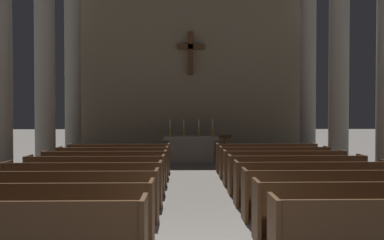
{
  "coord_description": "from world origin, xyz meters",
  "views": [
    {
      "loc": [
        -0.31,
        -4.76,
        1.99
      ],
      "look_at": [
        0.0,
        9.48,
        1.69
      ],
      "focal_mm": 36.37,
      "sensor_mm": 36.0,
      "label": 1
    }
  ],
  "objects_px": {
    "pew_left_row_7": "(113,163)",
    "altar": "(191,148)",
    "pew_right_row_7": "(274,162)",
    "column_left_third": "(45,65)",
    "pew_right_row_6": "(284,168)",
    "column_right_third": "(339,65)",
    "pew_left_row_3": "(67,196)",
    "pew_right_row_8": "(266,158)",
    "column_right_fourth": "(308,75)",
    "pew_left_row_1": "(11,236)",
    "pew_left_row_8": "(119,158)",
    "pew_right_row_3": "(332,195)",
    "pew_left_row_2": "(44,212)",
    "pew_right_row_4": "(312,183)",
    "candlestick_inner_left": "(184,131)",
    "candlestick_outer_right": "(213,131)",
    "lectern": "(225,151)",
    "pew_right_row_2": "(361,210)",
    "column_left_fourth": "(73,74)",
    "pew_left_row_5": "(96,175)",
    "pew_left_row_4": "(84,184)",
    "candlestick_inner_right": "(199,131)",
    "pew_right_row_5": "(296,174)",
    "pew_left_row_6": "(105,168)",
    "candlestick_outer_left": "(170,131)"
  },
  "relations": [
    {
      "from": "pew_right_row_7",
      "to": "column_left_third",
      "type": "bearing_deg",
      "value": 171.11
    },
    {
      "from": "pew_left_row_4",
      "to": "pew_right_row_3",
      "type": "height_order",
      "value": "same"
    },
    {
      "from": "pew_right_row_3",
      "to": "column_left_third",
      "type": "bearing_deg",
      "value": 141.69
    },
    {
      "from": "pew_left_row_1",
      "to": "candlestick_outer_right",
      "type": "bearing_deg",
      "value": 73.13
    },
    {
      "from": "pew_right_row_6",
      "to": "column_right_fourth",
      "type": "bearing_deg",
      "value": 66.26
    },
    {
      "from": "column_left_third",
      "to": "candlestick_outer_right",
      "type": "xyz_separation_m",
      "value": [
        5.65,
        2.76,
        -2.29
      ]
    },
    {
      "from": "pew_right_row_8",
      "to": "lectern",
      "type": "distance_m",
      "value": 1.95
    },
    {
      "from": "pew_right_row_4",
      "to": "column_right_fourth",
      "type": "xyz_separation_m",
      "value": [
        2.39,
        7.73,
        3.04
      ]
    },
    {
      "from": "candlestick_inner_left",
      "to": "pew_right_row_5",
      "type": "bearing_deg",
      "value": -66.32
    },
    {
      "from": "candlestick_inner_left",
      "to": "candlestick_outer_right",
      "type": "distance_m",
      "value": 1.15
    },
    {
      "from": "pew_left_row_7",
      "to": "pew_left_row_8",
      "type": "distance_m",
      "value": 1.14
    },
    {
      "from": "pew_left_row_7",
      "to": "pew_right_row_7",
      "type": "distance_m",
      "value": 4.81
    },
    {
      "from": "candlestick_outer_left",
      "to": "pew_right_row_8",
      "type": "bearing_deg",
      "value": -40.15
    },
    {
      "from": "pew_left_row_2",
      "to": "pew_left_row_7",
      "type": "distance_m",
      "value": 5.71
    },
    {
      "from": "pew_right_row_8",
      "to": "column_right_fourth",
      "type": "distance_m",
      "value": 5.0
    },
    {
      "from": "pew_left_row_3",
      "to": "pew_right_row_7",
      "type": "xyz_separation_m",
      "value": [
        4.81,
        4.57,
        0.0
      ]
    },
    {
      "from": "pew_left_row_1",
      "to": "candlestick_inner_left",
      "type": "bearing_deg",
      "value": 78.9
    },
    {
      "from": "pew_left_row_5",
      "to": "lectern",
      "type": "relative_size",
      "value": 2.84
    },
    {
      "from": "pew_left_row_6",
      "to": "candlestick_outer_left",
      "type": "height_order",
      "value": "candlestick_outer_left"
    },
    {
      "from": "pew_left_row_2",
      "to": "pew_left_row_4",
      "type": "xyz_separation_m",
      "value": [
        0.0,
        2.28,
        0.0
      ]
    },
    {
      "from": "lectern",
      "to": "candlestick_inner_left",
      "type": "bearing_deg",
      "value": 141.88
    },
    {
      "from": "pew_right_row_7",
      "to": "column_right_fourth",
      "type": "height_order",
      "value": "column_right_fourth"
    },
    {
      "from": "pew_left_row_3",
      "to": "pew_left_row_1",
      "type": "bearing_deg",
      "value": -90.0
    },
    {
      "from": "pew_right_row_8",
      "to": "pew_right_row_5",
      "type": "bearing_deg",
      "value": -90.0
    },
    {
      "from": "pew_left_row_1",
      "to": "pew_left_row_8",
      "type": "xyz_separation_m",
      "value": [
        0.0,
        7.99,
        0.0
      ]
    },
    {
      "from": "column_right_fourth",
      "to": "altar",
      "type": "relative_size",
      "value": 3.28
    },
    {
      "from": "pew_left_row_7",
      "to": "pew_right_row_2",
      "type": "xyz_separation_m",
      "value": [
        4.81,
        -5.71,
        0.0
      ]
    },
    {
      "from": "column_left_fourth",
      "to": "pew_right_row_4",
      "type": "bearing_deg",
      "value": -46.99
    },
    {
      "from": "column_right_fourth",
      "to": "candlestick_outer_right",
      "type": "relative_size",
      "value": 10.56
    },
    {
      "from": "candlestick_inner_left",
      "to": "candlestick_outer_right",
      "type": "xyz_separation_m",
      "value": [
        1.15,
        0.0,
        0.0
      ]
    },
    {
      "from": "pew_left_row_7",
      "to": "altar",
      "type": "relative_size",
      "value": 1.49
    },
    {
      "from": "pew_right_row_4",
      "to": "column_right_third",
      "type": "relative_size",
      "value": 0.45
    },
    {
      "from": "column_left_third",
      "to": "candlestick_outer_right",
      "type": "bearing_deg",
      "value": 26.05
    },
    {
      "from": "pew_left_row_4",
      "to": "pew_right_row_6",
      "type": "bearing_deg",
      "value": 25.38
    },
    {
      "from": "pew_right_row_6",
      "to": "column_right_third",
      "type": "height_order",
      "value": "column_right_third"
    },
    {
      "from": "pew_left_row_2",
      "to": "pew_left_row_1",
      "type": "bearing_deg",
      "value": -90.0
    },
    {
      "from": "pew_left_row_7",
      "to": "column_left_third",
      "type": "relative_size",
      "value": 0.45
    },
    {
      "from": "pew_left_row_2",
      "to": "candlestick_outer_left",
      "type": "relative_size",
      "value": 4.8
    },
    {
      "from": "pew_left_row_2",
      "to": "pew_right_row_8",
      "type": "bearing_deg",
      "value": 54.91
    },
    {
      "from": "candlestick_outer_right",
      "to": "pew_left_row_1",
      "type": "bearing_deg",
      "value": -106.87
    },
    {
      "from": "pew_left_row_7",
      "to": "altar",
      "type": "height_order",
      "value": "altar"
    },
    {
      "from": "pew_left_row_3",
      "to": "altar",
      "type": "bearing_deg",
      "value": 74.11
    },
    {
      "from": "pew_left_row_5",
      "to": "pew_left_row_8",
      "type": "height_order",
      "value": "same"
    },
    {
      "from": "pew_left_row_1",
      "to": "pew_left_row_4",
      "type": "distance_m",
      "value": 3.42
    },
    {
      "from": "pew_left_row_1",
      "to": "pew_right_row_3",
      "type": "xyz_separation_m",
      "value": [
        4.81,
        2.28,
        0.0
      ]
    },
    {
      "from": "pew_left_row_7",
      "to": "pew_right_row_4",
      "type": "distance_m",
      "value": 5.91
    },
    {
      "from": "pew_left_row_2",
      "to": "pew_right_row_7",
      "type": "distance_m",
      "value": 7.47
    },
    {
      "from": "column_right_fourth",
      "to": "candlestick_inner_right",
      "type": "relative_size",
      "value": 10.56
    },
    {
      "from": "candlestick_outer_right",
      "to": "candlestick_inner_left",
      "type": "bearing_deg",
      "value": 180.0
    },
    {
      "from": "pew_right_row_7",
      "to": "pew_right_row_2",
      "type": "bearing_deg",
      "value": -90.0
    }
  ]
}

